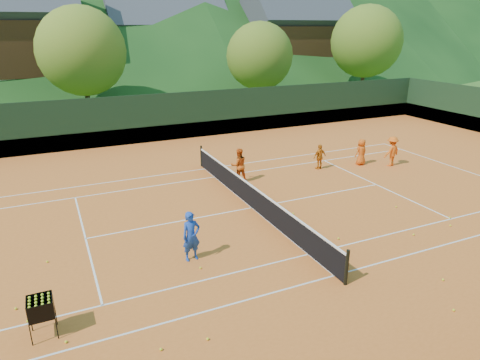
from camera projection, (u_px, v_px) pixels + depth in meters
name	position (u px, v px, depth m)	size (l,w,h in m)	color
ground	(252.00, 208.00, 17.24)	(400.00, 400.00, 0.00)	#2D551A
clay_court	(252.00, 208.00, 17.24)	(40.00, 24.00, 0.02)	#CB5F20
coach	(191.00, 236.00, 13.16)	(0.58, 0.38, 1.60)	#1A41AD
student_a	(239.00, 165.00, 19.89)	(0.78, 0.61, 1.61)	#E85614
student_b	(320.00, 157.00, 21.72)	(0.75, 0.31, 1.29)	#CF6912
student_c	(361.00, 152.00, 22.38)	(0.68, 0.44, 1.38)	#D85413
student_d	(392.00, 151.00, 22.19)	(1.01, 0.58, 1.56)	orange
tennis_ball_0	(454.00, 310.00, 10.97)	(0.07, 0.07, 0.07)	yellow
tennis_ball_1	(396.00, 207.00, 17.24)	(0.07, 0.07, 0.07)	yellow
tennis_ball_2	(208.00, 339.00, 9.95)	(0.07, 0.07, 0.07)	yellow
tennis_ball_3	(200.00, 268.00, 12.88)	(0.07, 0.07, 0.07)	yellow
tennis_ball_4	(293.00, 213.00, 16.62)	(0.07, 0.07, 0.07)	yellow
tennis_ball_5	(47.00, 262.00, 13.22)	(0.07, 0.07, 0.07)	yellow
tennis_ball_7	(27.00, 321.00, 10.56)	(0.07, 0.07, 0.07)	yellow
tennis_ball_8	(339.00, 238.00, 14.67)	(0.07, 0.07, 0.07)	yellow
tennis_ball_9	(443.00, 280.00, 12.28)	(0.07, 0.07, 0.07)	yellow
tennis_ball_10	(450.00, 218.00, 16.27)	(0.07, 0.07, 0.07)	yellow
tennis_ball_12	(161.00, 349.00, 9.63)	(0.07, 0.07, 0.07)	yellow
tennis_ball_13	(414.00, 235.00, 14.94)	(0.07, 0.07, 0.07)	yellow
tennis_ball_14	(66.00, 342.00, 9.86)	(0.07, 0.07, 0.07)	yellow
tennis_ball_15	(16.00, 309.00, 11.03)	(0.07, 0.07, 0.07)	yellow
tennis_ball_19	(450.00, 225.00, 15.62)	(0.07, 0.07, 0.07)	yellow
court_lines	(252.00, 208.00, 17.23)	(23.83, 11.03, 0.00)	white
tennis_net	(252.00, 196.00, 17.06)	(0.10, 12.07, 1.10)	black
perimeter_fence	(252.00, 179.00, 16.81)	(40.40, 24.24, 3.00)	black
ball_hopper	(41.00, 308.00, 9.89)	(0.57, 0.57, 1.00)	black
chalet_mid	(165.00, 45.00, 46.97)	(12.65, 8.82, 11.45)	beige
chalet_right	(294.00, 42.00, 48.95)	(11.50, 8.82, 11.91)	beige
tree_b	(82.00, 51.00, 31.01)	(6.40, 6.40, 8.40)	#3B2817
tree_c	(260.00, 56.00, 35.87)	(5.60, 5.60, 7.35)	#3E2618
tree_d	(366.00, 42.00, 41.10)	(6.80, 6.80, 8.93)	#402619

